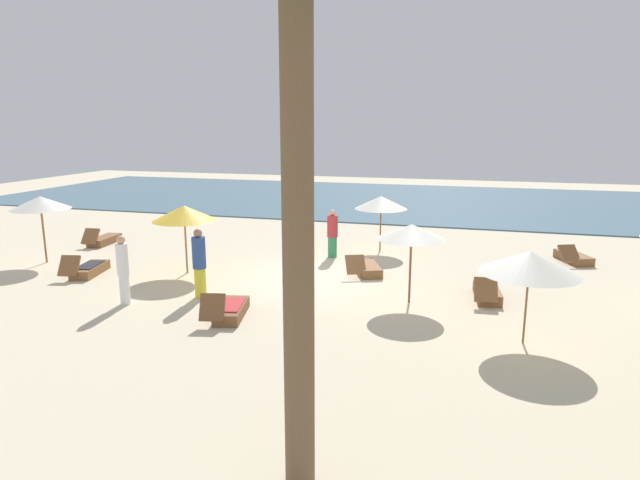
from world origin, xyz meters
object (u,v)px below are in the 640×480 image
Objects in this scene: umbrella_0 at (381,202)px; person_0 at (199,263)px; lounger_3 at (487,293)px; person_2 at (332,234)px; umbrella_1 at (184,213)px; umbrella_3 at (412,232)px; person_1 at (123,269)px; lounger_1 at (103,240)px; lounger_0 at (367,268)px; lounger_4 at (573,257)px; umbrella_4 at (40,203)px; lounger_5 at (88,269)px; lounger_2 at (230,310)px; umbrella_5 at (530,262)px.

person_0 is (-3.73, -6.52, -0.83)m from umbrella_0.
lounger_3 is 6.06m from person_2.
umbrella_1 is 1.03× the size of umbrella_3.
umbrella_3 is 1.14× the size of person_1.
lounger_1 is at bearing 168.56° from lounger_3.
lounger_4 is at bearing 26.87° from lounger_0.
lounger_4 is at bearing 59.17° from lounger_3.
lounger_4 is (6.46, 0.19, -1.61)m from umbrella_0.
umbrella_4 is 1.34× the size of person_2.
person_2 is (6.64, 4.17, 0.65)m from lounger_5.
umbrella_1 reaches higher than lounger_2.
umbrella_3 is 5.25m from person_2.
umbrella_3 is at bearing -16.90° from lounger_1.
lounger_0 is 1.00× the size of lounger_4.
person_2 is (0.90, 6.36, 0.65)m from lounger_2.
umbrella_3 reaches higher than lounger_3.
lounger_0 is at bearing 15.20° from umbrella_1.
lounger_5 is (-12.37, 1.93, -1.59)m from umbrella_5.
umbrella_5 is at bearing -105.97° from lounger_4.
umbrella_1 reaches higher than person_1.
umbrella_3 is (6.93, -0.92, -0.01)m from umbrella_1.
lounger_1 is at bearing 121.63° from lounger_5.
umbrella_4 reaches higher than lounger_0.
lounger_2 is 0.95× the size of person_1.
umbrella_4 is at bearing -178.81° from umbrella_1.
lounger_4 reaches higher than lounger_0.
umbrella_1 is at bearing -158.24° from lounger_4.
umbrella_0 is 9.91m from lounger_5.
umbrella_5 is at bearing -37.33° from umbrella_3.
lounger_1 is (-5.12, 2.74, -1.71)m from umbrella_1.
umbrella_5 reaches higher than lounger_5.
lounger_4 is at bearing 41.78° from lounger_2.
lounger_1 is 1.04× the size of person_2.
umbrella_1 is 2.70m from person_0.
lounger_1 is 0.96× the size of lounger_4.
person_2 is at bearing 147.12° from lounger_3.
lounger_0 is 1.06× the size of lounger_3.
umbrella_0 reaches higher than lounger_2.
lounger_4 is (2.18, 7.60, -1.60)m from umbrella_5.
umbrella_4 is at bearing 159.19° from lounger_2.
lounger_1 is at bearing 131.22° from person_1.
lounger_4 is (16.85, 1.94, -0.00)m from lounger_1.
person_1 is at bearing -163.23° from umbrella_3.
lounger_2 is at bearing -36.37° from lounger_1.
person_1 reaches higher than lounger_5.
umbrella_4 reaches higher than lounger_3.
person_1 is (-1.60, -1.01, -0.01)m from person_0.
lounger_4 is 0.96× the size of person_0.
person_1 is at bearing -91.22° from umbrella_1.
person_0 is 1.03× the size of person_1.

